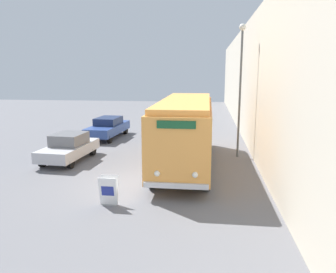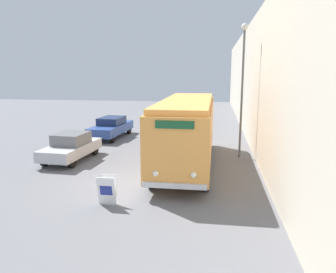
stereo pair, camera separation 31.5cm
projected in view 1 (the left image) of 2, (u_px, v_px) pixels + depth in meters
The scene contains 7 objects.
ground_plane at pixel (135, 185), 13.90m from camera, with size 80.00×80.00×0.00m, color slate.
building_wall_right at pixel (248, 82), 22.17m from camera, with size 0.30×60.00×8.06m.
vintage_bus at pixel (186, 128), 16.52m from camera, with size 2.51×10.04×3.37m.
sign_board at pixel (109, 191), 11.70m from camera, with size 0.65×0.39×1.06m.
streetlamp at pixel (241, 74), 17.60m from camera, with size 0.36×0.36×7.19m.
parked_car_near at pixel (69, 147), 17.53m from camera, with size 2.06×4.19×1.47m.
parked_car_mid at pixel (108, 127), 23.71m from camera, with size 2.12×4.90×1.48m.
Camera 1 is at (3.01, -12.97, 4.69)m, focal length 35.00 mm.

